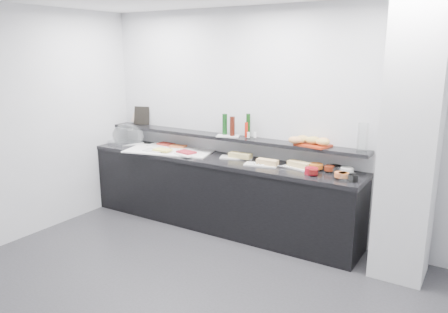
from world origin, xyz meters
The scene contains 56 objects.
ground centered at (0.00, 0.00, 0.00)m, with size 5.00×5.00×0.00m, color #2D2D30.
back_wall centered at (0.00, 2.00, 1.35)m, with size 5.00×0.02×2.70m, color silver.
column centered at (1.50, 1.65, 1.35)m, with size 0.50×0.50×2.70m, color silver.
buffet_cabinet centered at (-0.70, 1.70, 0.42)m, with size 3.60×0.60×0.85m, color black.
counter_top centered at (-0.70, 1.70, 0.88)m, with size 3.62×0.62×0.05m, color black.
wall_shelf centered at (-0.70, 1.88, 1.13)m, with size 3.60×0.25×0.04m, color black.
cloche_base centered at (-2.28, 1.70, 0.92)m, with size 0.51×0.34×0.04m, color silver.
cloche_dome centered at (-2.19, 1.69, 1.03)m, with size 0.46×0.30×0.34m, color silver.
linen_runner centered at (-1.43, 1.66, 0.91)m, with size 1.13×0.53×0.01m, color white.
platter_meat_a centered at (-1.69, 1.82, 0.92)m, with size 0.34×0.23×0.01m, color white.
food_meat_a centered at (-1.64, 1.85, 0.94)m, with size 0.22×0.14×0.02m, color maroon.
platter_salmon centered at (-1.34, 1.83, 0.92)m, with size 0.31×0.21×0.01m, color white.
food_salmon centered at (-1.41, 1.83, 0.94)m, with size 0.21×0.13×0.02m, color #CA5929.
platter_cheese centered at (-1.57, 1.53, 0.92)m, with size 0.27×0.18×0.01m, color white.
food_cheese centered at (-1.45, 1.54, 0.94)m, with size 0.23×0.14×0.02m, color #FDEB62.
platter_meat_b centered at (-1.08, 1.56, 0.92)m, with size 0.27×0.18×0.01m, color white.
food_meat_b centered at (-1.11, 1.61, 0.94)m, with size 0.23×0.15×0.02m, color maroon.
sandwich_plate_left centered at (-0.49, 1.81, 0.91)m, with size 0.40×0.17×0.01m, color silver.
sandwich_food_left centered at (-0.43, 1.80, 0.94)m, with size 0.28×0.11×0.06m, color tan.
tongs_left centered at (-0.49, 1.78, 0.92)m, with size 0.01×0.01×0.16m, color #ABAEB2.
sandwich_plate_mid centered at (-0.08, 1.66, 0.91)m, with size 0.38×0.16×0.01m, color silver.
sandwich_food_mid centered at (-0.01, 1.68, 0.94)m, with size 0.25×0.10×0.06m, color tan.
tongs_mid centered at (-0.08, 1.62, 0.92)m, with size 0.01×0.01×0.16m, color #AEB2B5.
sandwich_plate_right centered at (0.36, 1.77, 0.91)m, with size 0.39×0.17×0.01m, color silver.
sandwich_food_right centered at (0.34, 1.78, 0.94)m, with size 0.27×0.10×0.06m, color tan.
tongs_right centered at (0.19, 1.69, 0.92)m, with size 0.01×0.01×0.16m, color silver.
bowl_glass_fruit centered at (0.72, 1.84, 0.94)m, with size 0.17×0.17×0.07m, color white.
fill_glass_fruit centered at (0.53, 1.80, 0.95)m, with size 0.16×0.16×0.05m, color #C8611B.
bowl_black_jam centered at (0.74, 1.84, 0.94)m, with size 0.14×0.14×0.07m, color black.
fill_black_jam centered at (0.69, 1.78, 0.95)m, with size 0.11×0.11×0.05m, color #601F0D.
bowl_glass_cream centered at (0.85, 1.83, 0.94)m, with size 0.18×0.18×0.07m, color silver.
fill_glass_cream centered at (0.87, 1.81, 0.95)m, with size 0.14×0.14×0.05m, color white.
bowl_red_jam centered at (0.55, 1.62, 0.94)m, with size 0.14×0.14×0.07m, color maroon.
fill_red_jam centered at (0.59, 1.56, 0.95)m, with size 0.10×0.10×0.05m, color #550C0C.
bowl_glass_salmon centered at (0.95, 1.60, 0.94)m, with size 0.17×0.17×0.07m, color white.
fill_glass_salmon centered at (0.87, 1.60, 0.95)m, with size 0.13×0.13×0.05m, color #CA6331.
bowl_black_fruit centered at (1.00, 1.59, 0.94)m, with size 0.10×0.10×0.07m, color black.
fill_black_fruit centered at (0.90, 1.60, 0.95)m, with size 0.11×0.11×0.05m, color orange.
framed_print centered at (-2.16, 1.95, 1.28)m, with size 0.23×0.02×0.26m, color black.
print_art centered at (-2.31, 1.98, 1.28)m, with size 0.20×0.00×0.22m, color #D5AA99.
condiment_tray centered at (-0.64, 1.85, 1.16)m, with size 0.28×0.17×0.01m, color silver.
bottle_green_a centered at (-0.71, 1.89, 1.29)m, with size 0.06×0.06×0.26m, color #0F3913.
bottle_brown centered at (-0.59, 1.86, 1.28)m, with size 0.06×0.06×0.24m, color #3C120A.
bottle_green_b centered at (-0.41, 1.94, 1.30)m, with size 0.05×0.05×0.28m, color black.
bottle_hot centered at (-0.40, 1.88, 1.25)m, with size 0.04×0.04×0.18m, color #B51C0C.
shaker_salt centered at (-0.35, 1.85, 1.20)m, with size 0.04×0.04×0.07m, color silver.
shaker_pepper centered at (-0.29, 1.90, 1.20)m, with size 0.03×0.03×0.07m, color white.
bread_tray centered at (0.46, 1.88, 1.16)m, with size 0.36×0.25×0.02m, color maroon.
bread_roll_nw centered at (0.32, 1.91, 1.21)m, with size 0.15×0.09×0.08m, color tan.
bread_roll_n centered at (0.45, 1.92, 1.21)m, with size 0.15×0.10×0.08m, color #AE8A42.
bread_roll_sw centered at (0.27, 1.80, 1.21)m, with size 0.16×0.10×0.08m, color tan.
bread_roll_s centered at (0.31, 1.83, 1.21)m, with size 0.12×0.08×0.08m, color tan.
bread_roll_se centered at (0.57, 1.85, 1.21)m, with size 0.15×0.10×0.08m, color tan.
bread_roll_midw centered at (0.44, 1.88, 1.21)m, with size 0.16×0.10×0.08m, color #B39444.
bread_roll_mide centered at (0.57, 1.91, 1.21)m, with size 0.14×0.09×0.08m, color #CF844F.
carafe centered at (0.99, 1.90, 1.30)m, with size 0.11×0.11×0.30m, color silver.
Camera 1 is at (2.14, -2.69, 2.19)m, focal length 35.00 mm.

